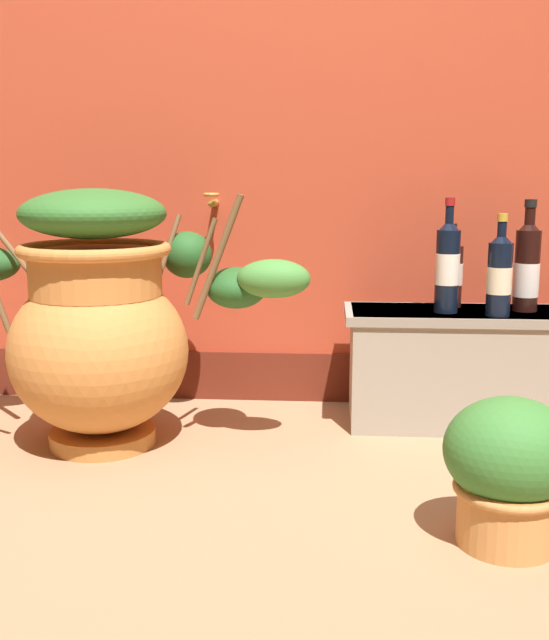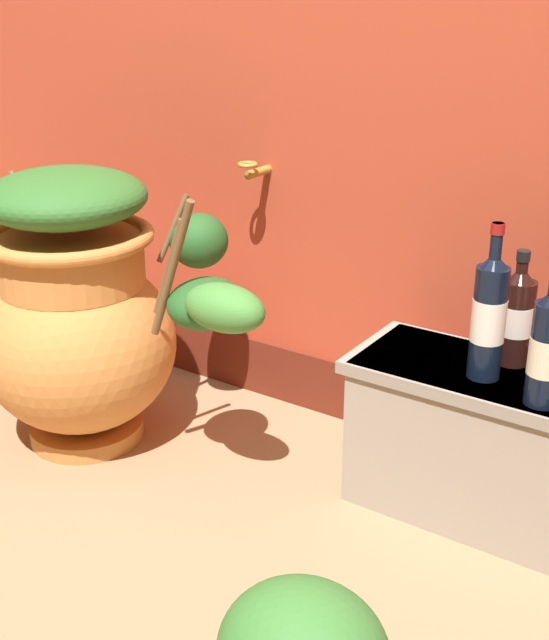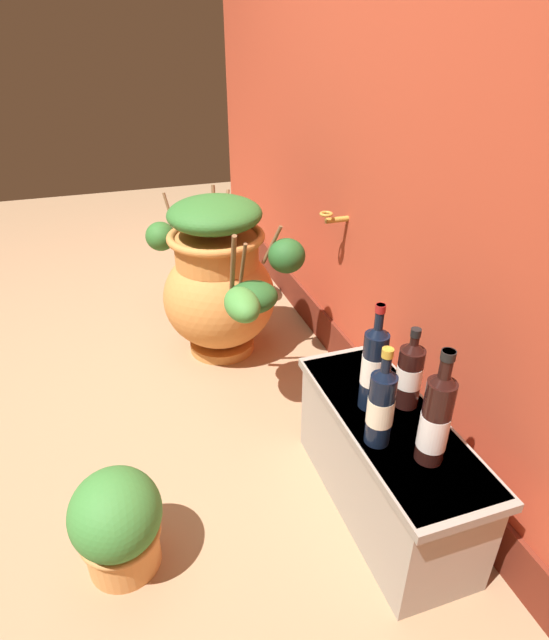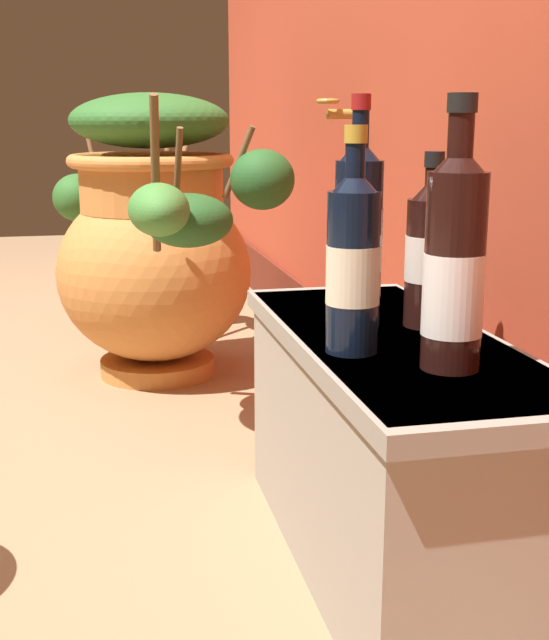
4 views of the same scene
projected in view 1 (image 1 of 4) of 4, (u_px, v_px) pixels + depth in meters
The scene contains 9 objects.
ground_plane at pixel (216, 541), 1.68m from camera, with size 7.00×7.00×0.00m, color #9E7A56.
back_wall at pixel (262, 34), 2.62m from camera, with size 4.40×0.33×2.60m.
terracotta_urn at pixel (98, 320), 2.23m from camera, with size 1.23×0.62×0.77m.
stone_ledge at pixel (466, 364), 2.44m from camera, with size 0.79×0.30×0.38m.
wine_bottle_left at pixel (450, 270), 2.46m from camera, with size 0.08×0.08×0.27m.
wine_bottle_middle at pixel (527, 266), 2.38m from camera, with size 0.08×0.08×0.35m.
wine_bottle_right at pixel (448, 264), 2.35m from camera, with size 0.08×0.08×0.36m.
wine_bottle_back at pixel (500, 273), 2.29m from camera, with size 0.08×0.08×0.31m.
potted_shrub at pixel (509, 469), 1.63m from camera, with size 0.29×0.26×0.33m.
Camera 1 is at (0.24, -1.54, 0.80)m, focal length 42.24 mm.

